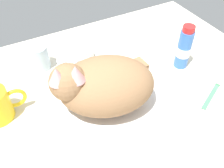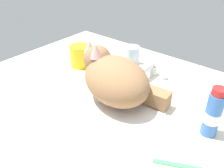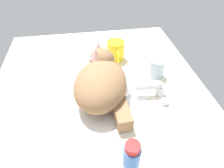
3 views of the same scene
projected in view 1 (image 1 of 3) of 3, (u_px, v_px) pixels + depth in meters
The scene contains 7 objects.
ground_plane at pixel (107, 109), 68.66cm from camera, with size 110.00×82.50×3.00cm, color silver.
sink_basin at pixel (107, 104), 67.34cm from camera, with size 33.14×33.14×0.78cm, color white.
faucet at pixel (77, 57), 78.83cm from camera, with size 12.76×11.37×5.74cm.
cat at pixel (102, 84), 62.10cm from camera, with size 30.47×24.56×16.55cm.
rinse_cup at pixel (39, 57), 76.41cm from camera, with size 6.04×6.04×7.85cm.
toothpaste_bottle at pixel (184, 48), 75.14cm from camera, with size 4.28×4.28×14.36cm.
toothbrush at pixel (213, 92), 70.56cm from camera, with size 12.47×7.07×1.60cm.
Camera 1 is at (-19.70, -39.89, 51.27)cm, focal length 39.80 mm.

